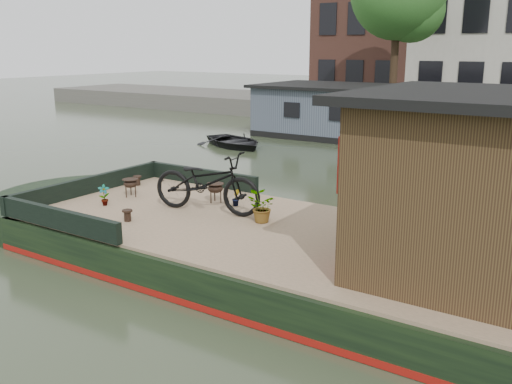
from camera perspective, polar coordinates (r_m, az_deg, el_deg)
The scene contains 14 objects.
ground at distance 9.14m, azimuth 9.30°, elevation -9.21°, with size 120.00×120.00×0.00m, color #2E3823.
houseboat_hull at distance 9.61m, azimuth 2.09°, elevation -6.07°, with size 14.01×4.02×0.60m.
houseboat_deck at distance 8.91m, azimuth 9.46°, elevation -5.52°, with size 11.80×3.80×0.05m, color #9E7F62.
bow_bulwark at distance 11.75m, azimuth -13.61°, elevation 0.14°, with size 3.00×4.00×0.35m.
bicycle at distance 10.47m, azimuth -4.94°, elevation 0.99°, with size 0.75×2.15×1.13m, color black.
potted_plant_a at distance 11.33m, azimuth -14.96°, elevation -0.31°, with size 0.22×0.15×0.41m, color brown.
potted_plant_b at distance 10.95m, azimuth -2.04°, elevation -0.58°, with size 0.17×0.14×0.31m, color brown.
potted_plant_c at distance 9.87m, azimuth 0.44°, elevation -1.54°, with size 0.49×0.42×0.54m, color #AE3D32.
potted_plant_d at distance 10.26m, azimuth 14.48°, elevation -1.24°, with size 0.33×0.33×0.59m, color brown.
brazier_front at distance 11.88m, azimuth -12.42°, elevation 0.42°, with size 0.34×0.34×0.37m, color black, non-canonical shape.
brazier_rear at distance 11.20m, azimuth -4.08°, elevation -0.08°, with size 0.36×0.36×0.38m, color black, non-canonical shape.
bollard_port at distance 12.85m, azimuth -11.78°, elevation 1.13°, with size 0.19×0.19×0.21m, color black.
bollard_stbd at distance 10.23m, azimuth -12.73°, elevation -2.31°, with size 0.18×0.18×0.21m, color black.
dinghy at distance 21.40m, azimuth -2.16°, elevation 5.42°, with size 2.21×3.09×0.64m, color black.
Camera 1 is at (3.36, -7.69, 3.61)m, focal length 40.00 mm.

